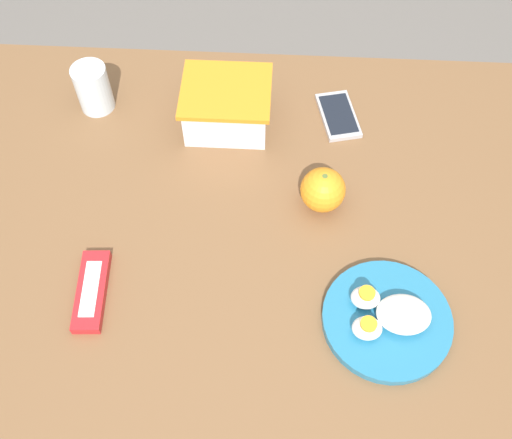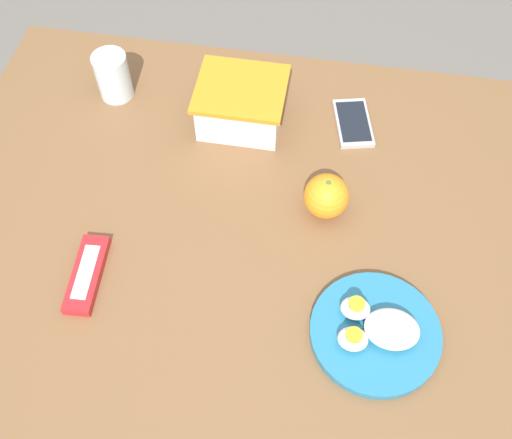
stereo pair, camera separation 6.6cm
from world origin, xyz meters
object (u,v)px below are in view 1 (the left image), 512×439
Objects in this scene: orange_fruit at (323,190)px; candy_bar at (92,291)px; rice_plate at (388,318)px; cell_phone at (338,115)px; drinking_glass at (93,88)px; food_container at (227,108)px.

orange_fruit reaches higher than candy_bar.
orange_fruit is 0.39× the size of rice_plate.
drinking_glass is (-0.52, 0.01, 0.05)m from cell_phone.
orange_fruit is (0.20, -0.20, 0.00)m from food_container.
food_container reaches higher than cell_phone.
rice_plate is (0.11, -0.24, -0.03)m from orange_fruit.
rice_plate is 0.47m from cell_phone.
cell_phone is (0.44, 0.44, -0.00)m from candy_bar.
rice_plate is at bearing -81.20° from cell_phone.
orange_fruit is 0.46m from candy_bar.
food_container is 0.29m from drinking_glass.
food_container is 0.28m from orange_fruit.
cell_phone is at bearing 98.80° from rice_plate.
rice_plate is (0.31, -0.44, -0.02)m from food_container.
rice_plate is 0.76m from drinking_glass.
food_container is 1.74× the size of drinking_glass.
food_container is at bearing -6.41° from drinking_glass.
food_container is 1.17× the size of candy_bar.
orange_fruit is at bearing -25.63° from drinking_glass.
candy_bar is at bearing -134.99° from cell_phone.
cell_phone is (-0.07, 0.47, -0.01)m from rice_plate.
orange_fruit is at bearing -99.52° from cell_phone.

